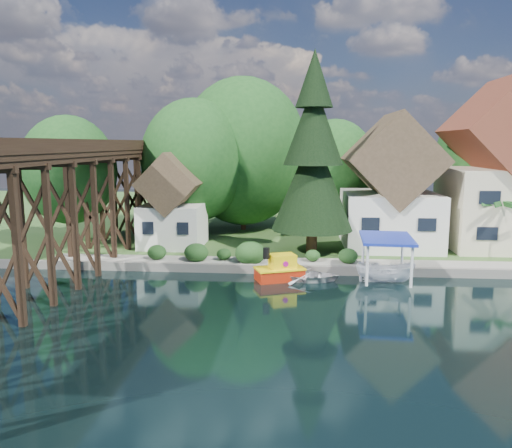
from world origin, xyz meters
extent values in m
plane|color=black|center=(0.00, 0.00, 0.00)|extent=(140.00, 140.00, 0.00)
cube|color=#2A4E1F|center=(0.00, 34.00, 0.25)|extent=(140.00, 52.00, 0.50)
cube|color=slate|center=(4.00, 8.00, 0.31)|extent=(60.00, 0.40, 0.62)
cube|color=gray|center=(6.00, 9.30, 0.53)|extent=(50.00, 2.60, 0.06)
cube|color=black|center=(-16.00, 0.00, 4.00)|extent=(4.00, 0.36, 8.00)
cube|color=black|center=(-16.00, 3.20, 4.00)|extent=(4.00, 0.36, 8.00)
cube|color=black|center=(-16.00, 6.40, 4.00)|extent=(4.00, 0.36, 8.00)
cube|color=black|center=(-16.00, 9.60, 4.00)|extent=(4.00, 0.36, 8.00)
cube|color=black|center=(-16.00, 12.80, 4.00)|extent=(4.00, 0.36, 8.00)
cube|color=black|center=(-16.00, 16.00, 4.00)|extent=(4.00, 0.36, 8.00)
cube|color=black|center=(-16.00, 19.20, 4.00)|extent=(4.00, 0.36, 8.00)
cube|color=black|center=(-16.00, 22.40, 4.00)|extent=(4.00, 0.36, 8.00)
cube|color=black|center=(-16.00, 25.60, 4.00)|extent=(4.00, 0.36, 8.00)
cube|color=black|center=(-17.75, 6.00, 8.05)|extent=(0.35, 44.00, 0.35)
cube|color=black|center=(-14.25, 6.00, 8.05)|extent=(0.35, 44.00, 0.35)
cube|color=black|center=(-16.00, 6.00, 8.35)|extent=(4.00, 44.00, 0.30)
cube|color=black|center=(-18.00, 6.00, 8.90)|extent=(0.12, 44.00, 0.80)
cube|color=black|center=(-14.00, 6.00, 8.90)|extent=(0.12, 44.00, 0.80)
cube|color=white|center=(7.00, 16.00, 2.75)|extent=(7.50, 8.00, 4.50)
cube|color=#463625|center=(7.00, 16.00, 7.70)|extent=(7.64, 8.64, 7.64)
cube|color=black|center=(4.90, 11.96, 2.98)|extent=(1.35, 0.08, 1.00)
cube|color=black|center=(9.10, 11.96, 2.98)|extent=(1.35, 0.08, 1.00)
cube|color=beige|center=(16.00, 16.50, 3.75)|extent=(8.50, 8.50, 6.50)
cube|color=brown|center=(16.00, 16.50, 10.06)|extent=(8.65, 9.18, 8.65)
cube|color=black|center=(13.62, 12.21, 4.08)|extent=(1.53, 0.08, 1.00)
cube|color=white|center=(-11.00, 14.50, 2.25)|extent=(5.00, 5.00, 3.50)
cube|color=#463625|center=(-11.00, 14.50, 5.80)|extent=(5.09, 5.40, 5.09)
cube|color=black|center=(-12.40, 11.96, 2.43)|extent=(0.90, 0.08, 1.00)
cube|color=black|center=(-9.60, 11.96, 2.43)|extent=(0.90, 0.08, 1.00)
cylinder|color=#382314|center=(-10.00, 19.00, 2.75)|extent=(0.50, 0.50, 4.50)
ellipsoid|color=#1A491A|center=(-10.00, 19.00, 7.50)|extent=(4.40, 4.40, 5.06)
cylinder|color=#382314|center=(-6.00, 23.00, 2.98)|extent=(0.50, 0.50, 4.95)
ellipsoid|color=#1A491A|center=(-6.00, 23.00, 8.20)|extent=(5.00, 5.00, 5.75)
cylinder|color=#382314|center=(3.00, 24.00, 2.52)|extent=(0.50, 0.50, 4.05)
ellipsoid|color=#1A491A|center=(3.00, 24.00, 6.80)|extent=(4.00, 4.00, 4.60)
cylinder|color=#382314|center=(18.00, 24.00, 2.75)|extent=(0.50, 0.50, 4.50)
ellipsoid|color=#1A491A|center=(18.00, 24.00, 7.50)|extent=(4.60, 4.60, 5.29)
cylinder|color=#382314|center=(-20.00, 15.00, 2.52)|extent=(0.50, 0.50, 4.05)
ellipsoid|color=#1A491A|center=(-20.00, 15.00, 6.80)|extent=(4.00, 4.00, 4.60)
ellipsoid|color=#183E16|center=(-8.00, 9.20, 1.27)|extent=(1.98, 1.98, 1.53)
ellipsoid|color=#183E16|center=(-6.00, 9.50, 1.09)|extent=(1.54, 1.54, 1.19)
ellipsoid|color=#183E16|center=(-4.00, 9.00, 1.35)|extent=(2.20, 2.20, 1.70)
ellipsoid|color=#183E16|center=(-11.00, 9.40, 1.18)|extent=(1.76, 1.76, 1.36)
ellipsoid|color=#183E16|center=(0.50, 9.60, 1.09)|extent=(1.54, 1.54, 1.19)
ellipsoid|color=#183E16|center=(3.00, 9.30, 1.18)|extent=(1.76, 1.76, 1.36)
cylinder|color=#382314|center=(0.49, 12.57, 1.93)|extent=(0.86, 0.86, 2.86)
cone|color=black|center=(0.49, 12.57, 6.21)|extent=(6.29, 6.29, 7.62)
cone|color=black|center=(0.49, 12.57, 10.50)|extent=(4.57, 4.57, 6.19)
cone|color=black|center=(0.49, 12.57, 13.83)|extent=(2.86, 2.86, 4.29)
cylinder|color=#382314|center=(14.66, 12.49, 2.46)|extent=(0.39, 0.39, 3.92)
ellipsoid|color=#194C1F|center=(14.66, 12.49, 4.60)|extent=(3.68, 3.68, 0.89)
cube|color=#B3230B|center=(-1.80, 6.34, 0.36)|extent=(3.46, 2.63, 0.82)
cube|color=yellow|center=(-1.80, 6.34, 0.80)|extent=(3.60, 2.77, 0.10)
cube|color=yellow|center=(-1.61, 6.42, 1.23)|extent=(1.97, 1.74, 1.03)
cylinder|color=black|center=(-2.67, 6.01, 1.90)|extent=(0.45, 0.45, 0.72)
cylinder|color=#AF0D7C|center=(-1.39, 5.82, 1.23)|extent=(0.37, 0.21, 0.37)
cylinder|color=#AF0D7C|center=(-1.84, 7.01, 1.23)|extent=(0.37, 0.21, 0.37)
cylinder|color=#AF0D7C|center=(-0.84, 6.71, 1.23)|extent=(0.21, 0.37, 0.37)
imported|color=silver|center=(0.20, 6.38, 0.41)|extent=(4.00, 2.92, 0.81)
imported|color=white|center=(5.13, 6.34, 0.74)|extent=(3.90, 1.68, 1.47)
cube|color=#1A2EAB|center=(5.13, 6.34, 2.95)|extent=(3.55, 4.92, 0.18)
cylinder|color=white|center=(6.32, 4.19, 1.62)|extent=(0.18, 0.18, 2.65)
cylinder|color=white|center=(6.59, 8.31, 1.62)|extent=(0.18, 0.18, 2.65)
cylinder|color=white|center=(3.67, 4.37, 1.62)|extent=(0.18, 0.18, 2.65)
cylinder|color=white|center=(3.94, 8.49, 1.62)|extent=(0.18, 0.18, 2.65)
camera|label=1|loc=(-0.75, -25.98, 9.06)|focal=35.00mm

